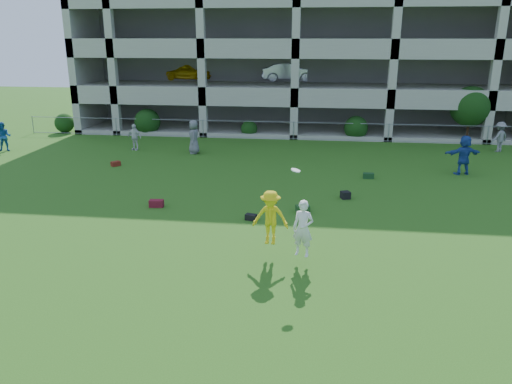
# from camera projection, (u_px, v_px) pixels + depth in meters

# --- Properties ---
(ground) EXTENTS (100.00, 100.00, 0.00)m
(ground) POSITION_uv_depth(u_px,v_px,m) (258.00, 269.00, 14.45)
(ground) COLOR #235114
(ground) RESTS_ON ground
(bystander_a) EXTENTS (0.99, 0.88, 1.71)m
(bystander_a) POSITION_uv_depth(u_px,v_px,m) (4.00, 137.00, 28.99)
(bystander_a) COLOR #215799
(bystander_a) RESTS_ON ground
(bystander_b) EXTENTS (0.97, 0.59, 1.55)m
(bystander_b) POSITION_uv_depth(u_px,v_px,m) (134.00, 137.00, 29.35)
(bystander_b) COLOR silver
(bystander_b) RESTS_ON ground
(bystander_c) EXTENTS (0.83, 1.06, 1.91)m
(bystander_c) POSITION_uv_depth(u_px,v_px,m) (194.00, 137.00, 28.42)
(bystander_c) COLOR slate
(bystander_c) RESTS_ON ground
(bystander_d) EXTENTS (1.87, 1.00, 1.92)m
(bystander_d) POSITION_uv_depth(u_px,v_px,m) (464.00, 155.00, 24.09)
(bystander_d) COLOR #22469C
(bystander_d) RESTS_ON ground
(bystander_f) EXTENTS (1.30, 1.16, 1.74)m
(bystander_f) POSITION_uv_depth(u_px,v_px,m) (500.00, 137.00, 28.90)
(bystander_f) COLOR slate
(bystander_f) RESTS_ON ground
(bag_red_a) EXTENTS (0.58, 0.35, 0.28)m
(bag_red_a) POSITION_uv_depth(u_px,v_px,m) (156.00, 203.00, 19.69)
(bag_red_a) COLOR #5B0F1D
(bag_red_a) RESTS_ON ground
(bag_black_b) EXTENTS (0.45, 0.35, 0.22)m
(bag_black_b) POSITION_uv_depth(u_px,v_px,m) (251.00, 217.00, 18.29)
(bag_black_b) COLOR black
(bag_black_b) RESTS_ON ground
(bag_green_c) EXTENTS (0.59, 0.49, 0.26)m
(bag_green_c) POSITION_uv_depth(u_px,v_px,m) (303.00, 209.00, 19.11)
(bag_green_c) COLOR #173A15
(bag_green_c) RESTS_ON ground
(crate_d) EXTENTS (0.45, 0.45, 0.30)m
(crate_d) POSITION_uv_depth(u_px,v_px,m) (345.00, 195.00, 20.70)
(crate_d) COLOR black
(crate_d) RESTS_ON ground
(bag_red_f) EXTENTS (0.50, 0.52, 0.24)m
(bag_red_f) POSITION_uv_depth(u_px,v_px,m) (116.00, 164.00, 25.88)
(bag_red_f) COLOR #5A110F
(bag_red_f) RESTS_ON ground
(bag_green_g) EXTENTS (0.51, 0.32, 0.25)m
(bag_green_g) POSITION_uv_depth(u_px,v_px,m) (368.00, 176.00, 23.65)
(bag_green_g) COLOR #123319
(bag_green_g) RESTS_ON ground
(frisbee_contest) EXTENTS (1.90, 1.02, 2.60)m
(frisbee_contest) POSITION_uv_depth(u_px,v_px,m) (279.00, 220.00, 14.80)
(frisbee_contest) COLOR yellow
(frisbee_contest) RESTS_ON ground
(parking_garage) EXTENTS (30.00, 14.00, 12.00)m
(parking_garage) POSITION_uv_depth(u_px,v_px,m) (301.00, 42.00, 38.87)
(parking_garage) COLOR #9E998C
(parking_garage) RESTS_ON ground
(fence) EXTENTS (36.06, 0.06, 1.20)m
(fence) POSITION_uv_depth(u_px,v_px,m) (294.00, 130.00, 32.25)
(fence) COLOR gray
(fence) RESTS_ON ground
(shrub_row) EXTENTS (34.38, 2.52, 3.50)m
(shrub_row) POSITION_uv_depth(u_px,v_px,m) (366.00, 116.00, 32.10)
(shrub_row) COLOR #163D11
(shrub_row) RESTS_ON ground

